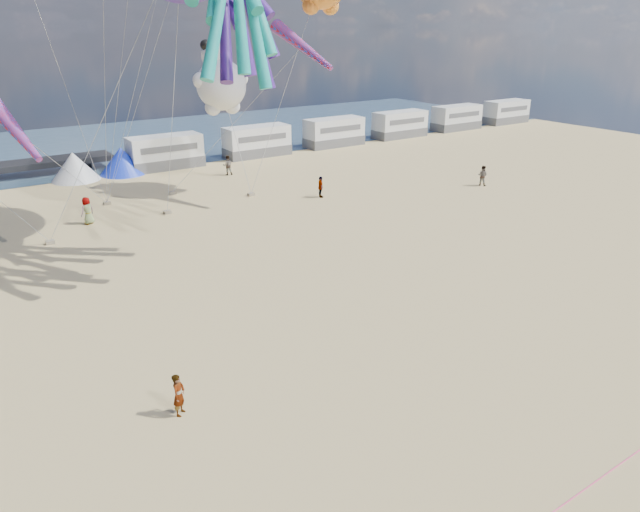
% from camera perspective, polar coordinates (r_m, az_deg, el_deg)
% --- Properties ---
extents(ground, '(120.00, 120.00, 0.00)m').
position_cam_1_polar(ground, '(20.07, 9.35, -15.94)').
color(ground, '#D3B979').
rests_on(ground, ground).
extents(water, '(120.00, 120.00, 0.00)m').
position_cam_1_polar(water, '(68.24, -24.22, 9.79)').
color(water, '#344D63').
rests_on(water, ground).
extents(motorhome_0, '(6.60, 2.50, 3.00)m').
position_cam_1_polar(motorhome_0, '(55.08, -15.21, 10.00)').
color(motorhome_0, silver).
rests_on(motorhome_0, ground).
extents(motorhome_1, '(6.60, 2.50, 3.00)m').
position_cam_1_polar(motorhome_1, '(58.76, -6.33, 11.34)').
color(motorhome_1, silver).
rests_on(motorhome_1, ground).
extents(motorhome_2, '(6.60, 2.50, 3.00)m').
position_cam_1_polar(motorhome_2, '(63.66, 1.41, 12.28)').
color(motorhome_2, silver).
rests_on(motorhome_2, ground).
extents(motorhome_3, '(6.60, 2.50, 3.00)m').
position_cam_1_polar(motorhome_3, '(69.52, 7.98, 12.91)').
color(motorhome_3, silver).
rests_on(motorhome_3, ground).
extents(motorhome_4, '(6.60, 2.50, 3.00)m').
position_cam_1_polar(motorhome_4, '(76.11, 13.50, 13.30)').
color(motorhome_4, silver).
rests_on(motorhome_4, ground).
extents(motorhome_5, '(6.60, 2.50, 3.00)m').
position_cam_1_polar(motorhome_5, '(83.27, 18.12, 13.55)').
color(motorhome_5, silver).
rests_on(motorhome_5, ground).
extents(tent_white, '(4.00, 4.00, 2.40)m').
position_cam_1_polar(tent_white, '(53.18, -23.36, 8.23)').
color(tent_white, white).
rests_on(tent_white, ground).
extents(tent_blue, '(4.00, 4.00, 2.40)m').
position_cam_1_polar(tent_blue, '(54.02, -19.20, 9.00)').
color(tent_blue, '#1933CC').
rests_on(tent_blue, ground).
extents(standing_person, '(0.67, 0.66, 1.55)m').
position_cam_1_polar(standing_person, '(20.21, -13.93, -13.32)').
color(standing_person, tan).
rests_on(standing_person, ground).
extents(beachgoer_0, '(0.78, 0.66, 1.82)m').
position_cam_1_polar(beachgoer_0, '(40.82, -22.23, 4.22)').
color(beachgoer_0, '#7F6659').
rests_on(beachgoer_0, ground).
extents(beachgoer_1, '(0.97, 0.79, 1.71)m').
position_cam_1_polar(beachgoer_1, '(51.48, -9.23, 8.94)').
color(beachgoer_1, '#7F6659').
rests_on(beachgoer_1, ground).
extents(beachgoer_3, '(0.94, 1.21, 1.64)m').
position_cam_1_polar(beachgoer_3, '(43.88, 0.06, 6.91)').
color(beachgoer_3, '#7F6659').
rests_on(beachgoer_3, ground).
extents(beachgoer_7, '(0.79, 0.94, 1.65)m').
position_cam_1_polar(beachgoer_7, '(49.19, 15.94, 7.74)').
color(beachgoer_7, '#7F6659').
rests_on(beachgoer_7, ground).
extents(sandbag_a, '(0.50, 0.35, 0.22)m').
position_cam_1_polar(sandbag_a, '(38.12, -25.37, 1.25)').
color(sandbag_a, gray).
rests_on(sandbag_a, ground).
extents(sandbag_b, '(0.50, 0.35, 0.22)m').
position_cam_1_polar(sandbag_b, '(41.55, -15.02, 4.26)').
color(sandbag_b, gray).
rests_on(sandbag_b, ground).
extents(sandbag_c, '(0.50, 0.35, 0.22)m').
position_cam_1_polar(sandbag_c, '(44.81, -6.89, 6.13)').
color(sandbag_c, gray).
rests_on(sandbag_c, ground).
extents(sandbag_d, '(0.50, 0.35, 0.22)m').
position_cam_1_polar(sandbag_d, '(46.43, -14.58, 6.14)').
color(sandbag_d, gray).
rests_on(sandbag_d, ground).
extents(sandbag_e, '(0.50, 0.35, 0.22)m').
position_cam_1_polar(sandbag_e, '(45.06, -20.52, 4.97)').
color(sandbag_e, gray).
rests_on(sandbag_e, ground).
extents(kite_panda, '(5.83, 5.67, 6.51)m').
position_cam_1_polar(kite_panda, '(45.94, -9.85, 16.51)').
color(kite_panda, white).
extents(windsock_mid, '(1.99, 6.25, 6.17)m').
position_cam_1_polar(windsock_mid, '(41.46, -1.76, 20.23)').
color(windsock_mid, red).
extents(windsock_right, '(2.17, 5.06, 5.00)m').
position_cam_1_polar(windsock_right, '(33.21, -28.17, 11.01)').
color(windsock_right, red).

